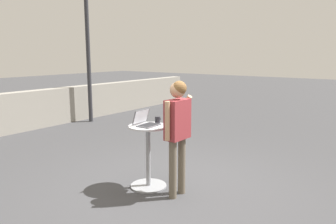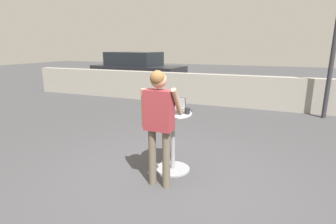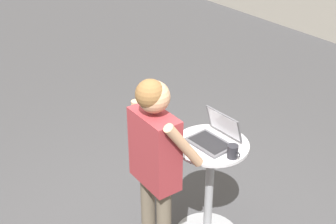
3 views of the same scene
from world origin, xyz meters
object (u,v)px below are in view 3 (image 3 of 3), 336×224
object	(u,v)px
standing_person	(155,157)
laptop	(215,136)
cafe_table	(209,190)
coffee_mug	(233,152)

from	to	relation	value
standing_person	laptop	bearing A→B (deg)	90.05
standing_person	cafe_table	bearing A→B (deg)	89.79
laptop	coffee_mug	xyz separation A→B (m)	(0.24, -0.04, -0.00)
cafe_table	laptop	world-z (taller)	laptop
laptop	standing_person	world-z (taller)	standing_person
coffee_mug	standing_person	distance (m)	0.59
laptop	standing_person	xyz separation A→B (m)	(0.00, -0.57, 0.04)
coffee_mug	laptop	bearing A→B (deg)	171.33
coffee_mug	cafe_table	bearing A→B (deg)	179.32
cafe_table	standing_person	world-z (taller)	standing_person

